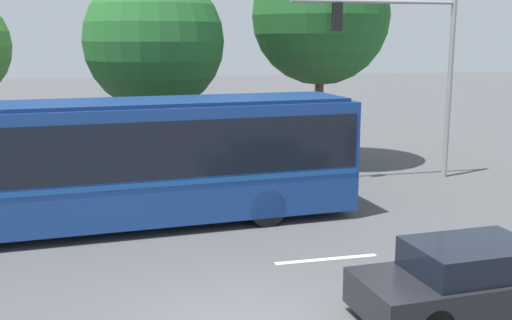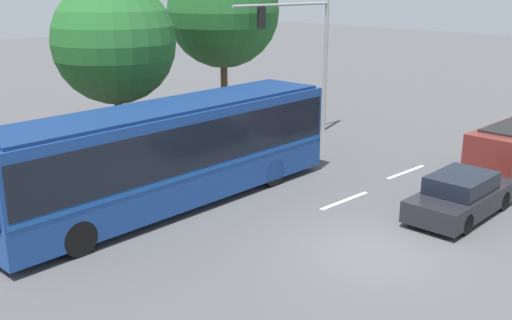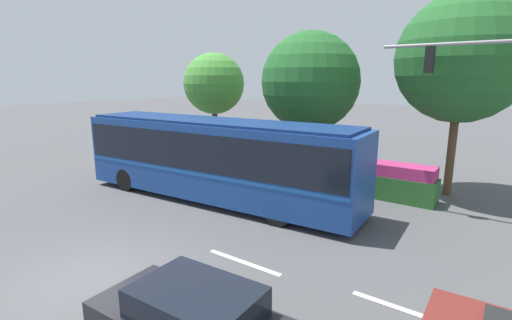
{
  "view_description": "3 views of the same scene",
  "coord_description": "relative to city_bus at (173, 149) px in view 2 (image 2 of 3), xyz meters",
  "views": [
    {
      "loc": [
        -2.06,
        -9.42,
        4.93
      ],
      "look_at": [
        1.49,
        5.07,
        1.95
      ],
      "focal_mm": 43.26,
      "sensor_mm": 36.0,
      "label": 1
    },
    {
      "loc": [
        -12.39,
        -8.58,
        7.01
      ],
      "look_at": [
        0.56,
        5.16,
        1.38
      ],
      "focal_mm": 41.96,
      "sensor_mm": 36.0,
      "label": 2
    },
    {
      "loc": [
        8.45,
        -4.41,
        4.94
      ],
      "look_at": [
        0.91,
        5.94,
        2.15
      ],
      "focal_mm": 26.26,
      "sensor_mm": 36.0,
      "label": 3
    }
  ],
  "objects": [
    {
      "name": "lane_stripe_mid",
      "position": [
        4.33,
        -3.62,
        -1.89
      ],
      "size": [
        2.4,
        0.16,
        0.01
      ],
      "primitive_type": "cube",
      "color": "silver",
      "rests_on": "ground"
    },
    {
      "name": "traffic_light_pole",
      "position": [
        9.93,
        3.33,
        2.39
      ],
      "size": [
        5.93,
        0.24,
        6.33
      ],
      "rotation": [
        0.0,
        0.0,
        3.14
      ],
      "color": "gray",
      "rests_on": "ground"
    },
    {
      "name": "flowering_hedge",
      "position": [
        2.73,
        4.47,
        -1.16
      ],
      "size": [
        9.84,
        1.11,
        1.5
      ],
      "color": "#286028",
      "rests_on": "ground"
    },
    {
      "name": "lane_stripe_near",
      "position": [
        8.53,
        -3.27,
        -1.89
      ],
      "size": [
        2.4,
        0.16,
        0.01
      ],
      "primitive_type": "cube",
      "color": "silver",
      "rests_on": "ground"
    },
    {
      "name": "ground_plane",
      "position": [
        1.71,
        -6.64,
        -1.9
      ],
      "size": [
        140.0,
        140.0,
        0.0
      ],
      "primitive_type": "plane",
      "color": "#4C4C4F"
    },
    {
      "name": "city_bus",
      "position": [
        0.0,
        0.0,
        0.0
      ],
      "size": [
        12.55,
        3.36,
        3.33
      ],
      "rotation": [
        0.0,
        0.0,
        3.21
      ],
      "color": "navy",
      "rests_on": "ground"
    },
    {
      "name": "street_tree_right",
      "position": [
        7.68,
        6.47,
        3.82
      ],
      "size": [
        5.19,
        5.19,
        8.32
      ],
      "color": "brown",
      "rests_on": "ground"
    },
    {
      "name": "street_tree_centre",
      "position": [
        1.35,
        5.52,
        2.89
      ],
      "size": [
        4.79,
        4.79,
        7.19
      ],
      "color": "brown",
      "rests_on": "ground"
    },
    {
      "name": "sedan_foreground",
      "position": [
        5.92,
        -6.91,
        -1.25
      ],
      "size": [
        4.47,
        1.98,
        1.36
      ],
      "rotation": [
        0.0,
        0.0,
        0.05
      ],
      "color": "black",
      "rests_on": "ground"
    }
  ]
}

